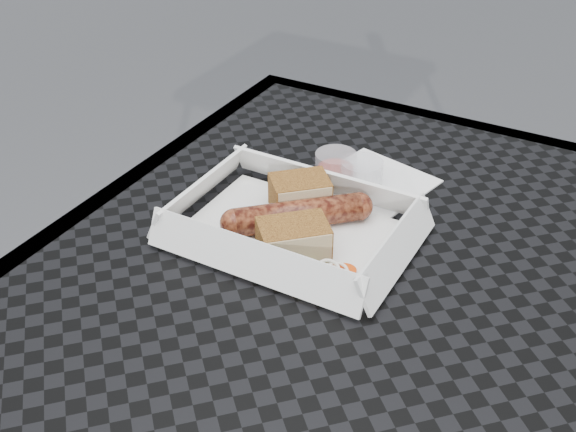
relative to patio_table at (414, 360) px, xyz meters
The scene contains 9 objects.
patio_table is the anchor object (origin of this frame).
food_tray 0.18m from the patio_table, 166.90° to the left, with size 0.22×0.15×0.00m, color white.
bratwurst 0.19m from the patio_table, 163.20° to the left, with size 0.13×0.12×0.03m.
bread_near 0.21m from the patio_table, 155.41° to the left, with size 0.06×0.04×0.04m, color brown.
bread_far 0.17m from the patio_table, behind, with size 0.07×0.05×0.04m, color brown.
veg_garnish 0.12m from the patio_table, behind, with size 0.03×0.03×0.00m.
napkin 0.23m from the patio_table, 125.69° to the left, with size 0.12×0.12×0.00m, color white.
condiment_cup_sauce 0.26m from the patio_table, 135.46° to the left, with size 0.05×0.05×0.03m, color maroon.
condiment_cup_empty 0.24m from the patio_table, 129.42° to the left, with size 0.05×0.05×0.03m, color silver.
Camera 1 is at (0.14, -0.51, 1.19)m, focal length 45.00 mm.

